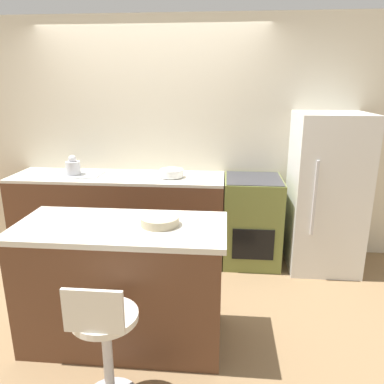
{
  "coord_description": "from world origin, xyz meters",
  "views": [
    {
      "loc": [
        0.82,
        -3.51,
        1.9
      ],
      "look_at": [
        0.53,
        -0.38,
        0.98
      ],
      "focal_mm": 35.0,
      "sensor_mm": 36.0,
      "label": 1
    }
  ],
  "objects_px": {
    "refrigerator": "(326,193)",
    "mixing_bowl": "(171,173)",
    "kettle": "(73,167)",
    "oven_range": "(252,220)",
    "stool_chair": "(105,343)"
  },
  "relations": [
    {
      "from": "refrigerator",
      "to": "mixing_bowl",
      "type": "height_order",
      "value": "refrigerator"
    },
    {
      "from": "kettle",
      "to": "oven_range",
      "type": "bearing_deg",
      "value": 0.52
    },
    {
      "from": "mixing_bowl",
      "to": "refrigerator",
      "type": "bearing_deg",
      "value": -0.47
    },
    {
      "from": "refrigerator",
      "to": "kettle",
      "type": "height_order",
      "value": "refrigerator"
    },
    {
      "from": "kettle",
      "to": "mixing_bowl",
      "type": "bearing_deg",
      "value": -0.0
    },
    {
      "from": "refrigerator",
      "to": "mixing_bowl",
      "type": "distance_m",
      "value": 1.62
    },
    {
      "from": "kettle",
      "to": "mixing_bowl",
      "type": "xyz_separation_m",
      "value": [
        1.08,
        -0.0,
        -0.05
      ]
    },
    {
      "from": "oven_range",
      "to": "stool_chair",
      "type": "bearing_deg",
      "value": -115.28
    },
    {
      "from": "oven_range",
      "to": "mixing_bowl",
      "type": "relative_size",
      "value": 3.73
    },
    {
      "from": "mixing_bowl",
      "to": "stool_chair",
      "type": "bearing_deg",
      "value": -92.89
    },
    {
      "from": "refrigerator",
      "to": "stool_chair",
      "type": "bearing_deg",
      "value": -130.18
    },
    {
      "from": "oven_range",
      "to": "mixing_bowl",
      "type": "bearing_deg",
      "value": -178.83
    },
    {
      "from": "oven_range",
      "to": "kettle",
      "type": "height_order",
      "value": "kettle"
    },
    {
      "from": "mixing_bowl",
      "to": "oven_range",
      "type": "bearing_deg",
      "value": 1.17
    },
    {
      "from": "refrigerator",
      "to": "mixing_bowl",
      "type": "relative_size",
      "value": 6.42
    }
  ]
}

